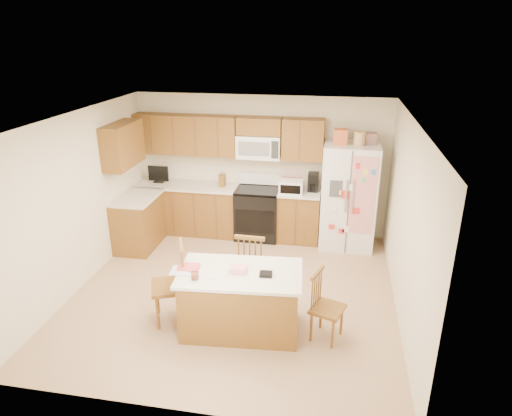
% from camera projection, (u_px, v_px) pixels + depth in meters
% --- Properties ---
extents(ground, '(4.50, 4.50, 0.00)m').
position_uv_depth(ground, '(235.00, 292.00, 6.59)').
color(ground, '#A4764D').
rests_on(ground, ground).
extents(room_shell, '(4.60, 4.60, 2.52)m').
position_uv_depth(room_shell, '(233.00, 198.00, 6.07)').
color(room_shell, beige).
rests_on(room_shell, ground).
extents(cabinetry, '(3.36, 1.56, 2.15)m').
position_uv_depth(cabinetry, '(202.00, 188.00, 8.06)').
color(cabinetry, brown).
rests_on(cabinetry, ground).
extents(stove, '(0.76, 0.65, 1.13)m').
position_uv_depth(stove, '(258.00, 212.00, 8.19)').
color(stove, black).
rests_on(stove, ground).
extents(refrigerator, '(0.90, 0.79, 2.04)m').
position_uv_depth(refrigerator, '(349.00, 195.00, 7.71)').
color(refrigerator, white).
rests_on(refrigerator, ground).
extents(island, '(1.61, 0.99, 0.90)m').
position_uv_depth(island, '(240.00, 300.00, 5.64)').
color(island, brown).
rests_on(island, ground).
extents(windsor_chair_left, '(0.58, 0.59, 1.06)m').
position_uv_depth(windsor_chair_left, '(171.00, 286.00, 5.79)').
color(windsor_chair_left, brown).
rests_on(windsor_chair_left, ground).
extents(windsor_chair_back, '(0.44, 0.42, 1.00)m').
position_uv_depth(windsor_chair_back, '(252.00, 266.00, 6.33)').
color(windsor_chair_back, brown).
rests_on(windsor_chair_back, ground).
extents(windsor_chair_right, '(0.47, 0.48, 0.88)m').
position_uv_depth(windsor_chair_right, '(326.00, 308.00, 5.48)').
color(windsor_chair_right, brown).
rests_on(windsor_chair_right, ground).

